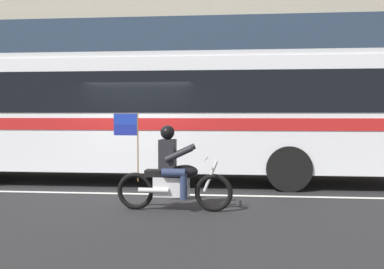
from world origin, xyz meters
name	(u,v)px	position (x,y,z in m)	size (l,w,h in m)	color
ground_plane	(137,189)	(0.00, 0.00, 0.00)	(60.00, 60.00, 0.00)	black
sidewalk_curb	(169,160)	(0.00, 5.10, 0.07)	(28.00, 3.80, 0.15)	#A39E93
lane_center_stripe	(131,194)	(0.00, -0.60, 0.00)	(26.60, 0.14, 0.01)	silver
transit_bus	(144,109)	(-0.07, 1.19, 1.88)	(13.02, 2.64, 3.22)	silver
motorcycle_with_rider	(173,174)	(1.12, -2.04, 0.67)	(2.20, 0.64, 1.78)	black
fire_hydrant	(23,149)	(-5.01, 4.19, 0.52)	(0.22, 0.30, 0.75)	gold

